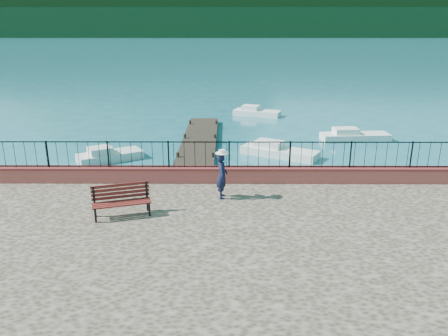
{
  "coord_description": "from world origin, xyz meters",
  "views": [
    {
      "loc": [
        -0.41,
        -11.49,
        6.68
      ],
      "look_at": [
        -0.48,
        2.0,
        2.3
      ],
      "focal_mm": 35.0,
      "sensor_mm": 36.0,
      "label": 1
    }
  ],
  "objects_px": {
    "boat_1": "(280,149)",
    "boat_4": "(257,111)",
    "person": "(222,176)",
    "boat_2": "(355,134)",
    "boat_0": "(110,153)",
    "park_bench": "(122,207)"
  },
  "relations": [
    {
      "from": "boat_4",
      "to": "boat_2",
      "type": "bearing_deg",
      "value": -34.34
    },
    {
      "from": "boat_2",
      "to": "boat_4",
      "type": "xyz_separation_m",
      "value": [
        -5.51,
        7.81,
        0.0
      ]
    },
    {
      "from": "person",
      "to": "park_bench",
      "type": "bearing_deg",
      "value": 115.54
    },
    {
      "from": "person",
      "to": "boat_4",
      "type": "xyz_separation_m",
      "value": [
        2.57,
        20.33,
        -1.57
      ]
    },
    {
      "from": "boat_0",
      "to": "boat_1",
      "type": "xyz_separation_m",
      "value": [
        8.97,
        0.82,
        0.0
      ]
    },
    {
      "from": "boat_0",
      "to": "boat_2",
      "type": "xyz_separation_m",
      "value": [
        14.03,
        4.3,
        0.0
      ]
    },
    {
      "from": "park_bench",
      "to": "person",
      "type": "relative_size",
      "value": 1.18
    },
    {
      "from": "boat_1",
      "to": "boat_4",
      "type": "distance_m",
      "value": 11.3
    },
    {
      "from": "park_bench",
      "to": "boat_1",
      "type": "relative_size",
      "value": 0.44
    },
    {
      "from": "person",
      "to": "boat_4",
      "type": "height_order",
      "value": "person"
    },
    {
      "from": "boat_0",
      "to": "boat_1",
      "type": "distance_m",
      "value": 9.01
    },
    {
      "from": "park_bench",
      "to": "boat_0",
      "type": "xyz_separation_m",
      "value": [
        -2.94,
        9.73,
        -1.09
      ]
    },
    {
      "from": "boat_1",
      "to": "person",
      "type": "bearing_deg",
      "value": -79.19
    },
    {
      "from": "person",
      "to": "boat_2",
      "type": "distance_m",
      "value": 14.98
    },
    {
      "from": "boat_1",
      "to": "boat_4",
      "type": "relative_size",
      "value": 1.15
    },
    {
      "from": "person",
      "to": "boat_0",
      "type": "height_order",
      "value": "person"
    },
    {
      "from": "person",
      "to": "boat_1",
      "type": "distance_m",
      "value": 9.66
    },
    {
      "from": "park_bench",
      "to": "boat_1",
      "type": "height_order",
      "value": "park_bench"
    },
    {
      "from": "boat_2",
      "to": "boat_4",
      "type": "height_order",
      "value": "same"
    },
    {
      "from": "park_bench",
      "to": "boat_0",
      "type": "distance_m",
      "value": 10.22
    },
    {
      "from": "person",
      "to": "boat_1",
      "type": "height_order",
      "value": "person"
    },
    {
      "from": "person",
      "to": "boat_2",
      "type": "height_order",
      "value": "person"
    }
  ]
}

